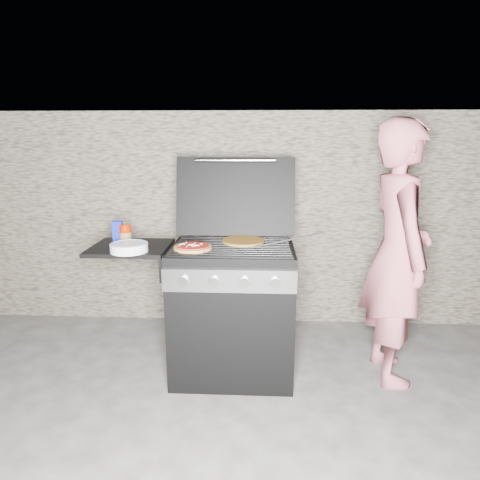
{
  "coord_description": "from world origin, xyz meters",
  "views": [
    {
      "loc": [
        0.18,
        -2.67,
        1.6
      ],
      "look_at": [
        0.05,
        0.0,
        0.95
      ],
      "focal_mm": 32.0,
      "sensor_mm": 36.0,
      "label": 1
    }
  ],
  "objects_px": {
    "gas_grill": "(196,311)",
    "person": "(397,254)",
    "pizza_topped": "(193,247)",
    "sauce_jar": "(125,233)"
  },
  "relations": [
    {
      "from": "gas_grill",
      "to": "person",
      "type": "relative_size",
      "value": 0.78
    },
    {
      "from": "pizza_topped",
      "to": "person",
      "type": "height_order",
      "value": "person"
    },
    {
      "from": "gas_grill",
      "to": "sauce_jar",
      "type": "bearing_deg",
      "value": 167.69
    },
    {
      "from": "gas_grill",
      "to": "sauce_jar",
      "type": "xyz_separation_m",
      "value": [
        -0.48,
        0.11,
        0.51
      ]
    },
    {
      "from": "person",
      "to": "sauce_jar",
      "type": "bearing_deg",
      "value": 86.1
    },
    {
      "from": "sauce_jar",
      "to": "person",
      "type": "relative_size",
      "value": 0.07
    },
    {
      "from": "sauce_jar",
      "to": "person",
      "type": "height_order",
      "value": "person"
    },
    {
      "from": "sauce_jar",
      "to": "pizza_topped",
      "type": "bearing_deg",
      "value": -21.79
    },
    {
      "from": "pizza_topped",
      "to": "person",
      "type": "distance_m",
      "value": 1.32
    },
    {
      "from": "pizza_topped",
      "to": "person",
      "type": "relative_size",
      "value": 0.14
    }
  ]
}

